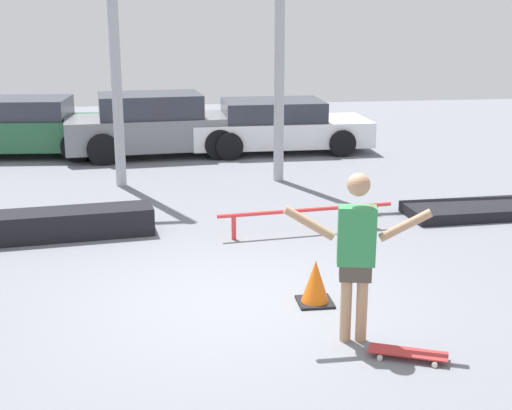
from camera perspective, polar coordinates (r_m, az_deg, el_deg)
The scene contains 10 objects.
ground_plane at distance 8.45m, azimuth -1.73°, elevation -7.78°, with size 36.00×36.00×0.00m, color slate.
skateboarder at distance 7.22m, azimuth 8.02°, elevation -3.44°, with size 1.46×0.41×1.78m.
skateboard at distance 7.30m, azimuth 12.07°, elevation -11.49°, with size 0.79×0.50×0.08m.
grind_box at distance 11.09m, azimuth -14.81°, elevation -1.44°, with size 2.54×0.63×0.42m, color black.
manual_pad at distance 12.58m, azimuth 18.58°, elevation -0.30°, with size 3.03×0.98×0.18m, color black.
grind_rail at distance 10.87m, azimuth 4.06°, elevation -0.66°, with size 2.76×0.39×0.40m.
parked_car_green at distance 17.57m, azimuth -17.81°, elevation 5.94°, with size 4.07×2.10×1.33m.
parked_car_grey at distance 16.85m, azimuth -8.00°, elevation 6.31°, with size 4.34×2.14×1.45m.
parked_car_white at distance 17.26m, azimuth 1.74°, elevation 6.33°, with size 4.27×2.02×1.23m.
traffic_cone at distance 8.35m, azimuth 4.77°, elevation -6.21°, with size 0.41×0.41×0.53m.
Camera 1 is at (-0.83, -7.72, 3.33)m, focal length 50.00 mm.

